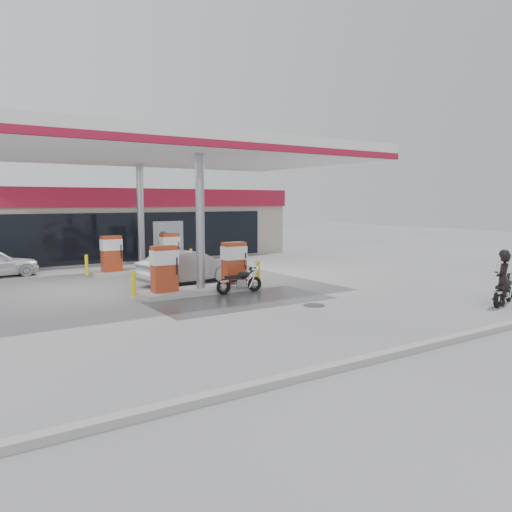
{
  "coord_description": "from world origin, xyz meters",
  "views": [
    {
      "loc": [
        -8.1,
        -14.05,
        3.31
      ],
      "look_at": [
        2.38,
        1.98,
        1.2
      ],
      "focal_mm": 35.0,
      "sensor_mm": 36.0,
      "label": 1
    }
  ],
  "objects_px": {
    "hatchback_silver": "(188,267)",
    "parked_car_left": "(16,253)",
    "pump_island_far": "(142,258)",
    "attendant": "(164,248)",
    "main_motorcycle": "(504,291)",
    "parked_motorcycle": "(240,281)",
    "pump_island_near": "(201,273)",
    "biker_main": "(503,279)"
  },
  "relations": [
    {
      "from": "hatchback_silver",
      "to": "parked_car_left",
      "type": "bearing_deg",
      "value": 16.47
    },
    {
      "from": "pump_island_far",
      "to": "attendant",
      "type": "bearing_deg",
      "value": 45.79
    },
    {
      "from": "pump_island_far",
      "to": "attendant",
      "type": "distance_m",
      "value": 2.82
    },
    {
      "from": "main_motorcycle",
      "to": "parked_motorcycle",
      "type": "relative_size",
      "value": 1.02
    },
    {
      "from": "attendant",
      "to": "parked_car_left",
      "type": "xyz_separation_m",
      "value": [
        -6.46,
        3.98,
        -0.21
      ]
    },
    {
      "from": "pump_island_near",
      "to": "pump_island_far",
      "type": "xyz_separation_m",
      "value": [
        0.0,
        6.0,
        0.0
      ]
    },
    {
      "from": "main_motorcycle",
      "to": "biker_main",
      "type": "relative_size",
      "value": 1.11
    },
    {
      "from": "pump_island_near",
      "to": "hatchback_silver",
      "type": "distance_m",
      "value": 2.26
    },
    {
      "from": "main_motorcycle",
      "to": "parked_motorcycle",
      "type": "distance_m",
      "value": 8.79
    },
    {
      "from": "biker_main",
      "to": "attendant",
      "type": "height_order",
      "value": "attendant"
    },
    {
      "from": "pump_island_near",
      "to": "parked_motorcycle",
      "type": "distance_m",
      "value": 1.46
    },
    {
      "from": "pump_island_far",
      "to": "hatchback_silver",
      "type": "height_order",
      "value": "pump_island_far"
    },
    {
      "from": "pump_island_far",
      "to": "main_motorcycle",
      "type": "bearing_deg",
      "value": -61.35
    },
    {
      "from": "pump_island_far",
      "to": "pump_island_near",
      "type": "bearing_deg",
      "value": -90.0
    },
    {
      "from": "biker_main",
      "to": "hatchback_silver",
      "type": "relative_size",
      "value": 0.41
    },
    {
      "from": "pump_island_far",
      "to": "biker_main",
      "type": "height_order",
      "value": "pump_island_far"
    },
    {
      "from": "pump_island_near",
      "to": "main_motorcycle",
      "type": "bearing_deg",
      "value": -44.96
    },
    {
      "from": "pump_island_near",
      "to": "attendant",
      "type": "relative_size",
      "value": 2.89
    },
    {
      "from": "main_motorcycle",
      "to": "biker_main",
      "type": "distance_m",
      "value": 0.45
    },
    {
      "from": "main_motorcycle",
      "to": "parked_car_left",
      "type": "relative_size",
      "value": 0.4
    },
    {
      "from": "parked_car_left",
      "to": "parked_motorcycle",
      "type": "bearing_deg",
      "value": -167.28
    },
    {
      "from": "attendant",
      "to": "hatchback_silver",
      "type": "relative_size",
      "value": 0.43
    },
    {
      "from": "parked_motorcycle",
      "to": "biker_main",
      "type": "bearing_deg",
      "value": -44.85
    },
    {
      "from": "biker_main",
      "to": "parked_motorcycle",
      "type": "relative_size",
      "value": 0.92
    },
    {
      "from": "biker_main",
      "to": "parked_motorcycle",
      "type": "bearing_deg",
      "value": -76.02
    },
    {
      "from": "pump_island_near",
      "to": "biker_main",
      "type": "relative_size",
      "value": 3.03
    },
    {
      "from": "pump_island_far",
      "to": "main_motorcycle",
      "type": "distance_m",
      "value": 15.04
    },
    {
      "from": "pump_island_near",
      "to": "parked_car_left",
      "type": "height_order",
      "value": "pump_island_near"
    },
    {
      "from": "parked_motorcycle",
      "to": "hatchback_silver",
      "type": "xyz_separation_m",
      "value": [
        -0.65,
        3.0,
        0.26
      ]
    },
    {
      "from": "attendant",
      "to": "hatchback_silver",
      "type": "distance_m",
      "value": 6.0
    },
    {
      "from": "main_motorcycle",
      "to": "parked_motorcycle",
      "type": "xyz_separation_m",
      "value": [
        -6.03,
        6.4,
        -0.02
      ]
    },
    {
      "from": "main_motorcycle",
      "to": "biker_main",
      "type": "height_order",
      "value": "biker_main"
    },
    {
      "from": "parked_motorcycle",
      "to": "parked_car_left",
      "type": "bearing_deg",
      "value": 116.95
    },
    {
      "from": "attendant",
      "to": "pump_island_near",
      "type": "bearing_deg",
      "value": 179.44
    },
    {
      "from": "pump_island_far",
      "to": "parked_motorcycle",
      "type": "bearing_deg",
      "value": -80.13
    },
    {
      "from": "hatchback_silver",
      "to": "biker_main",
      "type": "bearing_deg",
      "value": -156.27
    },
    {
      "from": "biker_main",
      "to": "pump_island_far",
      "type": "bearing_deg",
      "value": -90.23
    },
    {
      "from": "hatchback_silver",
      "to": "parked_motorcycle",
      "type": "bearing_deg",
      "value": -178.57
    },
    {
      "from": "pump_island_near",
      "to": "hatchback_silver",
      "type": "height_order",
      "value": "pump_island_near"
    },
    {
      "from": "pump_island_near",
      "to": "main_motorcycle",
      "type": "height_order",
      "value": "pump_island_near"
    },
    {
      "from": "pump_island_near",
      "to": "biker_main",
      "type": "bearing_deg",
      "value": -45.92
    },
    {
      "from": "pump_island_far",
      "to": "main_motorcycle",
      "type": "relative_size",
      "value": 2.74
    }
  ]
}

